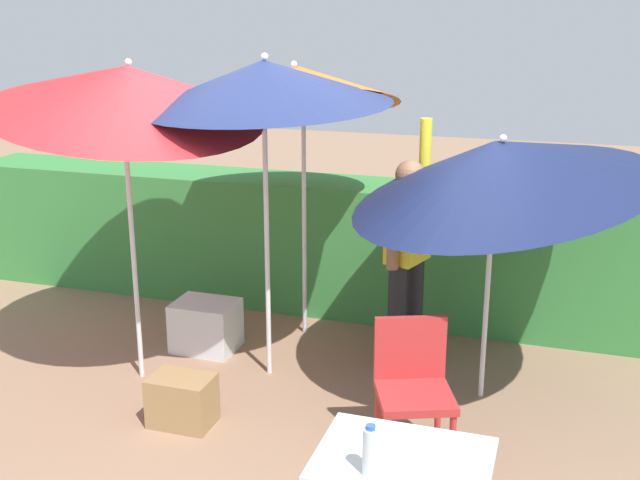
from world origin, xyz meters
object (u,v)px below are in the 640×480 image
crate_cardboard (182,400)px  bottle_water (370,451)px  person_vendor (408,246)px  umbrella_navy (299,85)px  chair_plastic (413,384)px  umbrella_orange (498,167)px  umbrella_rainbow (264,83)px  cooler_box (206,326)px  folding_table (403,473)px  umbrella_yellow (126,90)px

crate_cardboard → bottle_water: bearing=-38.0°
person_vendor → crate_cardboard: person_vendor is taller
bottle_water → crate_cardboard: bearing=142.0°
umbrella_navy → chair_plastic: umbrella_navy is taller
umbrella_orange → person_vendor: bearing=145.6°
umbrella_rainbow → cooler_box: bearing=158.9°
folding_table → chair_plastic: bearing=98.8°
umbrella_rainbow → bottle_water: bearing=-58.3°
chair_plastic → umbrella_yellow: bearing=166.4°
umbrella_rainbow → umbrella_navy: 0.82m
crate_cardboard → person_vendor: bearing=50.2°
person_vendor → bottle_water: person_vendor is taller
folding_table → umbrella_rainbow: bearing=126.2°
umbrella_orange → bottle_water: size_ratio=8.99×
umbrella_navy → crate_cardboard: size_ratio=5.99×
umbrella_yellow → bottle_water: (2.20, -1.81, -1.31)m
umbrella_rainbow → umbrella_navy: (-0.04, 0.81, -0.09)m
folding_table → umbrella_navy: bearing=117.9°
cooler_box → folding_table: size_ratio=0.62×
umbrella_orange → umbrella_rainbow: bearing=-176.6°
umbrella_navy → cooler_box: size_ratio=4.99×
umbrella_navy → folding_table: size_ratio=3.12×
umbrella_rainbow → cooler_box: umbrella_rainbow is taller
person_vendor → crate_cardboard: 2.03m
cooler_box → chair_plastic: bearing=-29.7°
chair_plastic → bottle_water: 1.33m
umbrella_orange → cooler_box: (-2.25, 0.16, -1.48)m
cooler_box → bottle_water: 3.15m
umbrella_rainbow → cooler_box: size_ratio=4.81×
bottle_water → umbrella_yellow: bearing=140.6°
bottle_water → folding_table: bearing=57.7°
umbrella_yellow → bottle_water: umbrella_yellow is taller
umbrella_orange → crate_cardboard: size_ratio=5.18×
chair_plastic → bottle_water: size_ratio=3.71×
umbrella_yellow → umbrella_navy: bearing=52.9°
person_vendor → umbrella_rainbow: bearing=-148.9°
umbrella_navy → chair_plastic: size_ratio=2.80×
umbrella_navy → bottle_water: 3.47m
cooler_box → crate_cardboard: (0.37, -1.14, -0.03)m
cooler_box → crate_cardboard: 1.20m
umbrella_yellow → chair_plastic: 2.74m
cooler_box → bottle_water: size_ratio=2.08×
umbrella_navy → chair_plastic: 2.62m
bottle_water → umbrella_navy: bearing=114.7°
umbrella_orange → bottle_water: 2.40m
cooler_box → umbrella_yellow: bearing=-112.5°
umbrella_yellow → umbrella_navy: 1.42m
umbrella_rainbow → person_vendor: (0.92, 0.56, -1.25)m
umbrella_navy → folding_table: bearing=-62.1°
umbrella_navy → crate_cardboard: bearing=-98.2°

